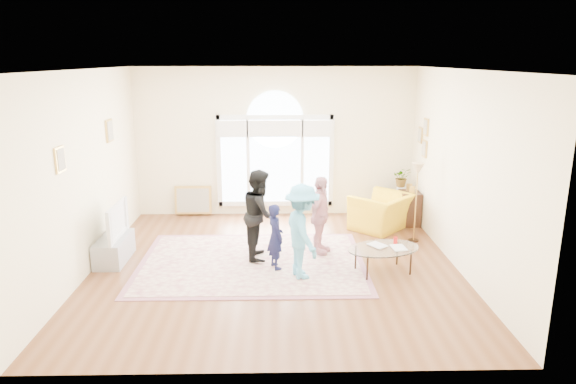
{
  "coord_description": "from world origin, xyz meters",
  "views": [
    {
      "loc": [
        0.04,
        -7.98,
        3.37
      ],
      "look_at": [
        0.22,
        0.3,
        1.2
      ],
      "focal_mm": 32.0,
      "sensor_mm": 36.0,
      "label": 1
    }
  ],
  "objects_px": {
    "area_rug": "(252,262)",
    "coffee_table": "(383,249)",
    "tv_console": "(114,249)",
    "armchair": "(381,212)",
    "television": "(112,221)"
  },
  "relations": [
    {
      "from": "area_rug",
      "to": "television",
      "type": "height_order",
      "value": "television"
    },
    {
      "from": "area_rug",
      "to": "tv_console",
      "type": "height_order",
      "value": "tv_console"
    },
    {
      "from": "tv_console",
      "to": "coffee_table",
      "type": "relative_size",
      "value": 0.74
    },
    {
      "from": "television",
      "to": "armchair",
      "type": "relative_size",
      "value": 0.93
    },
    {
      "from": "television",
      "to": "armchair",
      "type": "distance_m",
      "value": 5.15
    },
    {
      "from": "area_rug",
      "to": "coffee_table",
      "type": "height_order",
      "value": "coffee_table"
    },
    {
      "from": "television",
      "to": "coffee_table",
      "type": "relative_size",
      "value": 0.76
    },
    {
      "from": "television",
      "to": "coffee_table",
      "type": "xyz_separation_m",
      "value": [
        4.48,
        -0.58,
        -0.31
      ]
    },
    {
      "from": "area_rug",
      "to": "coffee_table",
      "type": "xyz_separation_m",
      "value": [
        2.13,
        -0.44,
        0.39
      ]
    },
    {
      "from": "tv_console",
      "to": "armchair",
      "type": "distance_m",
      "value": 5.15
    },
    {
      "from": "area_rug",
      "to": "armchair",
      "type": "distance_m",
      "value": 3.09
    },
    {
      "from": "coffee_table",
      "to": "armchair",
      "type": "bearing_deg",
      "value": 63.59
    },
    {
      "from": "area_rug",
      "to": "armchair",
      "type": "xyz_separation_m",
      "value": [
        2.53,
        1.74,
        0.35
      ]
    },
    {
      "from": "tv_console",
      "to": "armchair",
      "type": "height_order",
      "value": "armchair"
    },
    {
      "from": "tv_console",
      "to": "television",
      "type": "height_order",
      "value": "television"
    }
  ]
}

